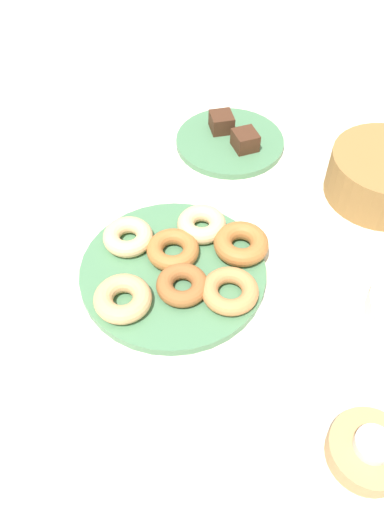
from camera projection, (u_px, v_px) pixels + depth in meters
The scene contains 15 objects.
ground_plane at pixel (173, 274), 0.81m from camera, with size 2.40×2.40×0.00m, color beige.
donut_plate at pixel (173, 271), 0.81m from camera, with size 0.29×0.29×0.01m, color #4C7F56.
donut_0 at pixel (123, 299), 0.75m from camera, with size 0.09×0.09×0.03m, color tan.
donut_1 at pixel (170, 250), 0.81m from camera, with size 0.08×0.08×0.03m, color #AD6B33.
donut_2 at pixel (202, 224), 0.84m from camera, with size 0.08×0.08×0.03m, color #EABC84.
donut_3 at pixel (230, 291), 0.76m from camera, with size 0.09×0.09×0.03m, color #C6844C.
donut_4 at pixel (241, 244), 0.81m from camera, with size 0.09×0.09×0.03m, color #AD6B33.
donut_5 at pixel (182, 285), 0.76m from camera, with size 0.08×0.08×0.03m, color #995B2D.
donut_6 at pixel (128, 237), 0.83m from camera, with size 0.08×0.08×0.03m, color #EABC84.
cake_plate at pixel (230, 142), 1.02m from camera, with size 0.21×0.21×0.01m, color #4C7F56.
brownie_near at pixel (221, 122), 1.02m from camera, with size 0.05×0.04×0.03m, color #472819.
brownie_far at pixel (245, 140), 0.98m from camera, with size 0.05×0.04×0.03m, color #472819.
candle_holder at pixel (368, 451), 0.62m from camera, with size 0.10×0.10×0.03m, color tan.
tealight at pixel (373, 444), 0.60m from camera, with size 0.05×0.05×0.01m, color silver.
basket at pixel (384, 176), 0.90m from camera, with size 0.20×0.20×0.08m, color olive.
Camera 1 is at (0.50, 0.02, 0.64)m, focal length 35.88 mm.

